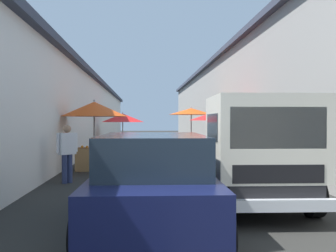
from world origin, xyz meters
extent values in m
plane|color=#282826|center=(13.50, 0.00, 0.00)|extent=(90.00, 90.00, 0.00)
cube|color=silver|center=(15.75, 6.92, 1.94)|extent=(49.50, 7.00, 3.89)
cube|color=#383D4C|center=(15.75, 6.92, 4.01)|extent=(49.80, 7.50, 0.24)
cube|color=gray|center=(15.75, -6.92, 2.56)|extent=(49.50, 7.00, 5.13)
cube|color=#383D4C|center=(15.75, -6.92, 5.25)|extent=(49.80, 7.50, 0.24)
cylinder|color=#9E9EA3|center=(18.97, 1.96, 1.04)|extent=(0.06, 0.06, 2.09)
cone|color=red|center=(18.97, 1.96, 1.84)|extent=(2.49, 2.49, 0.50)
sphere|color=#9E9EA3|center=(18.97, 1.96, 2.13)|extent=(0.07, 0.07, 0.07)
cube|color=olive|center=(19.12, 2.03, 0.38)|extent=(0.99, 0.60, 0.75)
sphere|color=orange|center=(18.89, 1.88, 0.85)|extent=(0.09, 0.09, 0.09)
sphere|color=orange|center=(18.85, 1.83, 0.80)|extent=(0.09, 0.09, 0.09)
sphere|color=orange|center=(18.96, 2.15, 0.80)|extent=(0.09, 0.09, 0.09)
sphere|color=orange|center=(19.43, 1.89, 0.80)|extent=(0.09, 0.09, 0.09)
cylinder|color=#9E9EA3|center=(12.09, -2.27, 1.04)|extent=(0.06, 0.06, 2.08)
cone|color=red|center=(12.09, -2.27, 1.88)|extent=(2.40, 2.40, 0.41)
sphere|color=#9E9EA3|center=(12.09, -2.27, 2.12)|extent=(0.07, 0.07, 0.07)
cube|color=#9E7547|center=(12.12, -2.49, 0.39)|extent=(0.77, 0.78, 0.79)
sphere|color=orange|center=(12.02, -2.54, 0.83)|extent=(0.09, 0.09, 0.09)
sphere|color=orange|center=(11.96, -2.27, 0.83)|extent=(0.09, 0.09, 0.09)
sphere|color=orange|center=(12.38, -2.49, 0.88)|extent=(0.09, 0.09, 0.09)
sphere|color=orange|center=(12.18, -2.29, 0.83)|extent=(0.09, 0.09, 0.09)
sphere|color=orange|center=(12.26, -2.24, 0.83)|extent=(0.09, 0.09, 0.09)
cylinder|color=#9E9EA3|center=(9.86, 2.40, 1.15)|extent=(0.06, 0.06, 2.30)
cone|color=#D84C14|center=(9.86, 2.40, 2.06)|extent=(2.19, 2.19, 0.49)
sphere|color=#9E9EA3|center=(9.86, 2.40, 2.34)|extent=(0.07, 0.07, 0.07)
cube|color=#9E7547|center=(9.89, 2.60, 0.37)|extent=(0.72, 0.78, 0.75)
sphere|color=orange|center=(9.98, 2.46, 0.79)|extent=(0.09, 0.09, 0.09)
sphere|color=orange|center=(9.73, 2.63, 0.79)|extent=(0.09, 0.09, 0.09)
sphere|color=orange|center=(9.87, 2.81, 0.79)|extent=(0.09, 0.09, 0.09)
sphere|color=orange|center=(9.66, 2.47, 0.85)|extent=(0.09, 0.09, 0.09)
cylinder|color=#9E9EA3|center=(15.81, -1.66, 1.15)|extent=(0.06, 0.06, 2.30)
cone|color=#D84C14|center=(15.81, -1.66, 2.14)|extent=(2.25, 2.25, 0.33)
sphere|color=#9E9EA3|center=(15.81, -1.66, 2.34)|extent=(0.07, 0.07, 0.07)
cube|color=#9E7547|center=(15.91, -1.84, 0.40)|extent=(0.72, 0.59, 0.81)
sphere|color=orange|center=(15.74, -1.65, 0.85)|extent=(0.09, 0.09, 0.09)
sphere|color=orange|center=(16.08, -1.83, 0.85)|extent=(0.09, 0.09, 0.09)
sphere|color=orange|center=(15.91, -1.91, 0.85)|extent=(0.09, 0.09, 0.09)
sphere|color=orange|center=(15.79, -2.01, 0.85)|extent=(0.09, 0.09, 0.09)
sphere|color=orange|center=(16.07, -1.83, 0.91)|extent=(0.09, 0.09, 0.09)
sphere|color=orange|center=(16.00, -1.74, 0.85)|extent=(0.09, 0.09, 0.09)
cube|color=#0F1438|center=(3.25, 0.63, 0.57)|extent=(3.94, 1.81, 0.64)
cube|color=#19232D|center=(3.10, 0.63, 1.17)|extent=(2.38, 1.57, 0.56)
cube|color=black|center=(5.16, 0.58, 0.35)|extent=(0.14, 1.65, 0.20)
cube|color=silver|center=(5.19, 1.17, 0.63)|extent=(0.07, 0.24, 0.14)
cube|color=silver|center=(5.17, 0.00, 0.63)|extent=(0.07, 0.24, 0.14)
cylinder|color=black|center=(4.60, 1.46, 0.30)|extent=(0.60, 0.21, 0.60)
cylinder|color=black|center=(4.55, -0.26, 0.30)|extent=(0.60, 0.21, 0.60)
cylinder|color=black|center=(1.95, 1.52, 0.30)|extent=(0.60, 0.21, 0.60)
cylinder|color=black|center=(1.90, -0.20, 0.30)|extent=(0.60, 0.21, 0.60)
cube|color=black|center=(5.30, -1.32, 0.50)|extent=(4.84, 1.61, 0.36)
cube|color=beige|center=(3.67, -1.27, 1.38)|extent=(1.59, 1.80, 1.40)
cube|color=#19232D|center=(2.94, -1.25, 1.55)|extent=(0.10, 1.47, 0.63)
cube|color=#19232D|center=(3.67, -1.27, 1.55)|extent=(1.10, 1.80, 0.45)
cube|color=black|center=(2.93, -1.25, 0.86)|extent=(0.10, 1.40, 0.28)
cube|color=silver|center=(2.85, -1.25, 0.40)|extent=(0.17, 1.75, 0.18)
cube|color=gray|center=(6.10, -2.17, 0.93)|extent=(3.16, 0.16, 0.50)
cube|color=gray|center=(6.15, -0.53, 0.93)|extent=(3.16, 0.16, 0.50)
cube|color=gray|center=(7.67, -1.40, 0.93)|extent=(0.11, 1.65, 0.50)
cylinder|color=black|center=(3.65, -2.15, 0.36)|extent=(0.73, 0.24, 0.72)
cylinder|color=black|center=(3.70, -0.40, 0.36)|extent=(0.73, 0.24, 0.72)
cylinder|color=black|center=(6.72, -2.24, 0.36)|extent=(0.73, 0.24, 0.72)
cylinder|color=black|center=(6.77, -0.49, 0.36)|extent=(0.73, 0.24, 0.72)
cylinder|color=navy|center=(7.35, 2.85, 0.38)|extent=(0.14, 0.14, 0.77)
cylinder|color=navy|center=(7.46, 2.74, 0.38)|extent=(0.14, 0.14, 0.77)
cube|color=white|center=(7.40, 2.80, 1.05)|extent=(0.45, 0.46, 0.57)
sphere|color=#A57A5B|center=(7.40, 2.80, 1.45)|extent=(0.21, 0.21, 0.21)
cylinder|color=white|center=(7.22, 3.00, 1.08)|extent=(0.08, 0.08, 0.52)
cylinder|color=white|center=(7.59, 2.60, 1.08)|extent=(0.08, 0.08, 0.52)
cylinder|color=black|center=(13.71, 2.09, 0.22)|extent=(0.45, 0.20, 0.44)
cylinder|color=black|center=(12.50, 2.40, 0.22)|extent=(0.45, 0.22, 0.44)
cube|color=red|center=(13.06, 2.26, 0.27)|extent=(0.94, 0.50, 0.08)
ellipsoid|color=black|center=(12.77, 2.33, 0.64)|extent=(0.61, 0.39, 0.20)
cube|color=red|center=(13.67, 2.10, 0.67)|extent=(0.22, 0.34, 0.56)
cylinder|color=silver|center=(13.60, 2.12, 0.77)|extent=(0.28, 0.13, 0.68)
cylinder|color=black|center=(13.52, 2.14, 1.12)|extent=(0.54, 0.17, 0.04)
camera|label=1|loc=(-2.40, 0.78, 1.66)|focal=38.81mm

